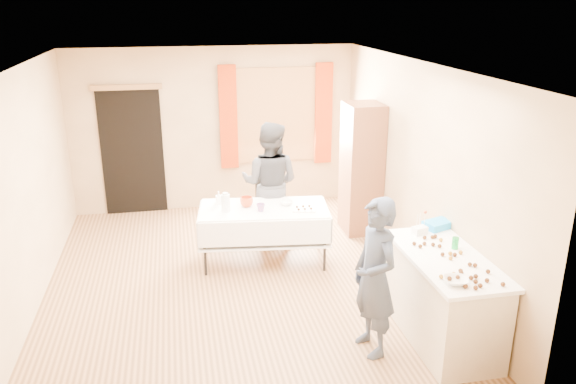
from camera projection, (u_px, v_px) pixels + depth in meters
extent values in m
cube|color=#9E7047|center=(237.00, 283.00, 6.86)|extent=(4.50, 5.50, 0.02)
cube|color=white|center=(230.00, 65.00, 6.01)|extent=(4.50, 5.50, 0.02)
cube|color=tan|center=(215.00, 129.00, 8.99)|extent=(4.50, 0.02, 2.60)
cube|color=tan|center=(277.00, 301.00, 3.88)|extent=(4.50, 0.02, 2.60)
cube|color=tan|center=(23.00, 194.00, 6.01)|extent=(0.02, 5.50, 2.60)
cube|color=tan|center=(418.00, 170.00, 6.86)|extent=(0.02, 5.50, 2.60)
cube|color=olive|center=(276.00, 115.00, 9.08)|extent=(1.32, 0.06, 1.52)
cube|color=white|center=(276.00, 115.00, 9.07)|extent=(1.20, 0.02, 1.40)
cube|color=#A32F0A|center=(228.00, 118.00, 8.89)|extent=(0.28, 0.06, 1.65)
cube|color=#A32F0A|center=(323.00, 114.00, 9.18)|extent=(0.28, 0.06, 1.65)
cube|color=black|center=(133.00, 152.00, 8.82)|extent=(0.95, 0.04, 2.00)
cube|color=olive|center=(126.00, 87.00, 8.46)|extent=(1.05, 0.06, 0.08)
cube|color=brown|center=(361.00, 169.00, 8.12)|extent=(0.50, 0.60, 1.90)
cube|color=beige|center=(442.00, 300.00, 5.61)|extent=(0.66, 1.45, 0.86)
cube|color=white|center=(446.00, 258.00, 5.46)|extent=(0.72, 1.51, 0.04)
cube|color=white|center=(264.00, 209.00, 7.18)|extent=(1.70, 1.00, 0.04)
cube|color=black|center=(271.00, 204.00, 8.17)|extent=(0.47, 0.47, 0.06)
cube|color=black|center=(270.00, 182.00, 8.26)|extent=(0.43, 0.08, 0.60)
imported|color=#29334A|center=(375.00, 278.00, 5.29)|extent=(0.71, 0.59, 1.58)
imported|color=black|center=(270.00, 183.00, 7.76)|extent=(1.34, 1.30, 1.73)
cylinder|color=green|center=(455.00, 243.00, 5.60)|extent=(0.07, 0.07, 0.12)
imported|color=white|center=(456.00, 281.00, 4.93)|extent=(0.30, 0.30, 0.05)
cube|color=white|center=(420.00, 230.00, 5.96)|extent=(0.17, 0.13, 0.08)
cube|color=#1692EF|center=(438.00, 225.00, 6.12)|extent=(0.35, 0.29, 0.08)
cylinder|color=silver|center=(226.00, 203.00, 7.02)|extent=(0.12, 0.12, 0.22)
imported|color=#BA411B|center=(247.00, 202.00, 7.19)|extent=(0.22, 0.22, 0.13)
imported|color=red|center=(261.00, 208.00, 7.04)|extent=(0.19, 0.19, 0.10)
imported|color=white|center=(286.00, 203.00, 7.27)|extent=(0.26, 0.26, 0.05)
cube|color=white|center=(304.00, 209.00, 7.09)|extent=(0.32, 0.26, 0.02)
imported|color=white|center=(219.00, 198.00, 7.28)|extent=(0.08, 0.08, 0.17)
sphere|color=#3F2314|center=(450.00, 253.00, 5.47)|extent=(0.04, 0.04, 0.04)
sphere|color=#321808|center=(424.00, 243.00, 5.69)|extent=(0.04, 0.04, 0.04)
sphere|color=#321808|center=(488.00, 271.00, 5.11)|extent=(0.04, 0.04, 0.04)
sphere|color=#321808|center=(466.00, 286.00, 4.84)|extent=(0.04, 0.04, 0.04)
sphere|color=#321808|center=(432.00, 237.00, 5.84)|extent=(0.04, 0.04, 0.04)
sphere|color=#321808|center=(470.00, 264.00, 5.24)|extent=(0.04, 0.04, 0.04)
sphere|color=#3F2314|center=(451.00, 258.00, 5.37)|extent=(0.04, 0.04, 0.04)
sphere|color=#321808|center=(420.00, 246.00, 5.62)|extent=(0.04, 0.04, 0.04)
sphere|color=#321808|center=(487.00, 280.00, 4.94)|extent=(0.04, 0.04, 0.04)
sphere|color=#321808|center=(471.00, 278.00, 4.99)|extent=(0.04, 0.04, 0.04)
sphere|color=#321808|center=(461.00, 271.00, 5.12)|extent=(0.04, 0.04, 0.04)
sphere|color=#321808|center=(455.00, 255.00, 5.44)|extent=(0.04, 0.04, 0.04)
sphere|color=#3F2314|center=(454.00, 274.00, 5.06)|extent=(0.04, 0.04, 0.04)
sphere|color=#321808|center=(435.00, 236.00, 5.86)|extent=(0.04, 0.04, 0.04)
sphere|color=#321808|center=(475.00, 265.00, 5.23)|extent=(0.04, 0.04, 0.04)
sphere|color=#321808|center=(503.00, 284.00, 4.88)|extent=(0.04, 0.04, 0.04)
sphere|color=#321808|center=(433.00, 244.00, 5.67)|extent=(0.04, 0.04, 0.04)
sphere|color=#321808|center=(476.00, 276.00, 5.02)|extent=(0.04, 0.04, 0.04)
sphere|color=#3F2314|center=(441.00, 277.00, 5.01)|extent=(0.04, 0.04, 0.04)
sphere|color=#321808|center=(443.00, 254.00, 5.45)|extent=(0.04, 0.04, 0.04)
sphere|color=#321808|center=(425.00, 238.00, 5.83)|extent=(0.04, 0.04, 0.04)
sphere|color=#321808|center=(458.00, 277.00, 5.00)|extent=(0.04, 0.04, 0.04)
sphere|color=#321808|center=(461.00, 273.00, 5.08)|extent=(0.04, 0.04, 0.04)
sphere|color=#321808|center=(440.00, 246.00, 5.63)|extent=(0.04, 0.04, 0.04)
sphere|color=#3F2314|center=(441.00, 240.00, 5.78)|extent=(0.04, 0.04, 0.04)
sphere|color=#321808|center=(476.00, 288.00, 4.82)|extent=(0.04, 0.04, 0.04)
sphere|color=#321808|center=(414.00, 243.00, 5.69)|extent=(0.04, 0.04, 0.04)
sphere|color=#321808|center=(480.00, 286.00, 4.85)|extent=(0.04, 0.04, 0.04)
sphere|color=#321808|center=(449.00, 279.00, 4.98)|extent=(0.04, 0.04, 0.04)
sphere|color=#321808|center=(476.00, 282.00, 4.92)|extent=(0.04, 0.04, 0.04)
sphere|color=#3F2314|center=(461.00, 252.00, 5.49)|extent=(0.04, 0.04, 0.04)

